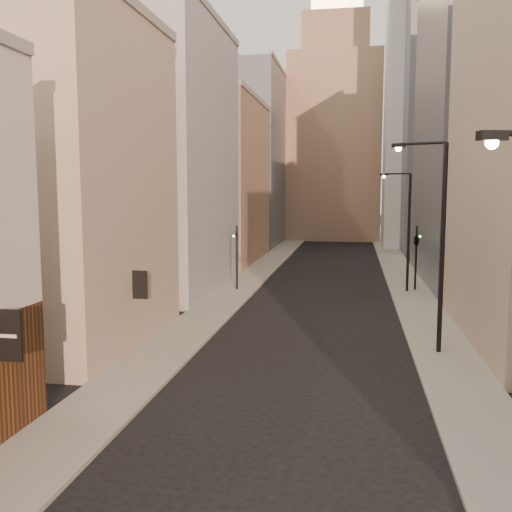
{
  "coord_description": "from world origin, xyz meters",
  "views": [
    {
      "loc": [
        2.22,
        -0.25,
        7.68
      ],
      "look_at": [
        -1.87,
        23.56,
        4.87
      ],
      "focal_mm": 40.0,
      "sensor_mm": 36.0,
      "label": 1
    }
  ],
  "objects": [
    {
      "name": "left_bldg_grey",
      "position": [
        -12.0,
        42.0,
        10.0
      ],
      "size": [
        8.0,
        16.0,
        20.0
      ],
      "primitive_type": "cube",
      "color": "#97989D",
      "rests_on": "ground"
    },
    {
      "name": "left_bldg_beige",
      "position": [
        -12.0,
        26.0,
        8.0
      ],
      "size": [
        8.0,
        12.0,
        16.0
      ],
      "primitive_type": "cube",
      "color": "tan",
      "rests_on": "ground"
    },
    {
      "name": "clock_tower",
      "position": [
        -1.0,
        92.0,
        17.63
      ],
      "size": [
        14.0,
        14.0,
        44.9
      ],
      "color": "#957359",
      "rests_on": "ground"
    },
    {
      "name": "streetlamp_mid",
      "position": [
        6.01,
        26.89,
        5.63
      ],
      "size": [
        2.47,
        1.09,
        9.86
      ],
      "rotation": [
        0.0,
        0.0,
        -0.36
      ],
      "color": "black",
      "rests_on": "ground"
    },
    {
      "name": "traffic_light_right",
      "position": [
        6.9,
        43.89,
        3.86
      ],
      "size": [
        0.65,
        0.64,
        5.0
      ],
      "rotation": [
        0.0,
        0.0,
        3.21
      ],
      "color": "black",
      "rests_on": "ground"
    },
    {
      "name": "sidewalk_right",
      "position": [
        6.5,
        55.0,
        0.07
      ],
      "size": [
        3.0,
        140.0,
        0.15
      ],
      "primitive_type": "cube",
      "color": "gray",
      "rests_on": "ground"
    },
    {
      "name": "sidewalk_left",
      "position": [
        -6.5,
        55.0,
        0.07
      ],
      "size": [
        3.0,
        140.0,
        0.15
      ],
      "primitive_type": "cube",
      "color": "gray",
      "rests_on": "ground"
    },
    {
      "name": "left_bldg_wingrid",
      "position": [
        -12.0,
        80.0,
        12.0
      ],
      "size": [
        8.0,
        20.0,
        24.0
      ],
      "primitive_type": "cube",
      "color": "gray",
      "rests_on": "ground"
    },
    {
      "name": "left_bldg_tan",
      "position": [
        -12.0,
        60.0,
        8.5
      ],
      "size": [
        8.0,
        18.0,
        17.0
      ],
      "primitive_type": "cube",
      "color": "#957359",
      "rests_on": "ground"
    },
    {
      "name": "highrise",
      "position": [
        18.0,
        78.0,
        25.66
      ],
      "size": [
        21.0,
        23.0,
        51.2
      ],
      "color": "gray",
      "rests_on": "ground"
    },
    {
      "name": "white_tower",
      "position": [
        10.0,
        78.0,
        18.61
      ],
      "size": [
        8.0,
        8.0,
        41.5
      ],
      "color": "silver",
      "rests_on": "ground"
    },
    {
      "name": "traffic_light_left",
      "position": [
        -6.5,
        41.81,
        3.42
      ],
      "size": [
        0.55,
        0.45,
        5.0
      ],
      "rotation": [
        0.0,
        0.0,
        2.89
      ],
      "color": "black",
      "rests_on": "ground"
    },
    {
      "name": "streetlamp_far",
      "position": [
        6.02,
        43.27,
        5.1
      ],
      "size": [
        2.26,
        0.9,
        8.93
      ],
      "rotation": [
        0.0,
        0.0,
        -0.32
      ],
      "color": "black",
      "rests_on": "ground"
    },
    {
      "name": "right_bldg_wingrid",
      "position": [
        12.0,
        50.0,
        13.0
      ],
      "size": [
        8.0,
        20.0,
        26.0
      ],
      "primitive_type": "cube",
      "color": "gray",
      "rests_on": "ground"
    }
  ]
}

